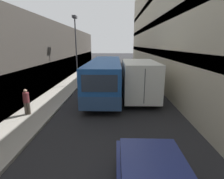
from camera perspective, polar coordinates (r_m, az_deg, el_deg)
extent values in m
plane|color=#232326|center=(14.36, 0.81, -2.55)|extent=(150.00, 150.00, 0.00)
cube|color=#9E998E|center=(15.19, -17.84, -2.03)|extent=(2.40, 60.00, 0.14)
cube|color=#423D38|center=(15.63, -27.21, 9.41)|extent=(2.40, 60.00, 6.50)
cube|color=black|center=(15.57, -24.26, 2.44)|extent=(1.08, 60.00, 2.60)
cube|color=#B7AD93|center=(14.96, 24.35, 23.49)|extent=(2.40, 60.00, 13.70)
cube|color=#333D47|center=(14.52, 20.49, 10.51)|extent=(1.08, 60.00, 0.70)
cube|color=#333D47|center=(14.67, 21.60, 22.31)|extent=(1.08, 60.00, 0.70)
cube|color=navy|center=(4.70, 13.63, -25.32)|extent=(1.57, 2.27, 0.57)
cylinder|color=black|center=(6.08, 2.17, -25.50)|extent=(0.16, 0.60, 0.60)
cylinder|color=black|center=(6.32, 18.81, -24.56)|extent=(0.16, 0.60, 0.60)
cube|color=#1E519E|center=(15.19, -2.17, 4.81)|extent=(2.50, 10.80, 2.46)
cube|color=#2D4C7A|center=(15.35, -2.14, 1.86)|extent=(2.53, 10.82, 0.86)
cube|color=#2D3847|center=(15.13, -2.19, 6.19)|extent=(2.54, 9.94, 0.79)
cube|color=#2D3847|center=(9.81, -4.14, 1.97)|extent=(2.05, 0.04, 0.98)
cylinder|color=black|center=(18.78, -4.87, 3.05)|extent=(0.24, 1.00, 1.00)
cylinder|color=black|center=(18.67, 1.88, 3.02)|extent=(0.24, 1.00, 1.00)
cylinder|color=black|center=(12.35, -8.20, -3.13)|extent=(0.24, 1.00, 1.00)
cylinder|color=black|center=(12.18, 2.09, -3.24)|extent=(0.24, 1.00, 1.00)
cube|color=silver|center=(16.90, 7.37, 5.09)|extent=(2.33, 1.98, 2.15)
cube|color=silver|center=(13.40, 8.91, 3.52)|extent=(2.43, 5.10, 2.58)
cube|color=#4C4C4C|center=(10.93, 10.59, 0.96)|extent=(0.05, 0.02, 2.19)
cylinder|color=black|center=(17.02, 3.59, 1.81)|extent=(0.22, 0.96, 0.96)
cylinder|color=black|center=(17.24, 10.88, 1.74)|extent=(0.22, 0.96, 0.96)
cylinder|color=black|center=(12.24, 4.42, -3.28)|extent=(0.22, 0.96, 0.96)
cylinder|color=black|center=(12.55, 14.47, -3.26)|extent=(0.22, 0.96, 0.96)
cylinder|color=brown|center=(11.67, -26.32, -5.50)|extent=(0.17, 0.17, 0.75)
cylinder|color=brown|center=(11.58, -25.49, -5.55)|extent=(0.17, 0.17, 0.75)
cylinder|color=brown|center=(11.43, -26.28, -2.36)|extent=(0.34, 0.34, 0.59)
sphere|color=tan|center=(11.33, -26.50, -0.44)|extent=(0.20, 0.20, 0.20)
cylinder|color=#38383D|center=(18.33, -11.56, 11.68)|extent=(0.12, 0.12, 6.51)
cube|color=#38383D|center=(18.49, -12.13, 22.18)|extent=(0.36, 0.80, 0.24)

